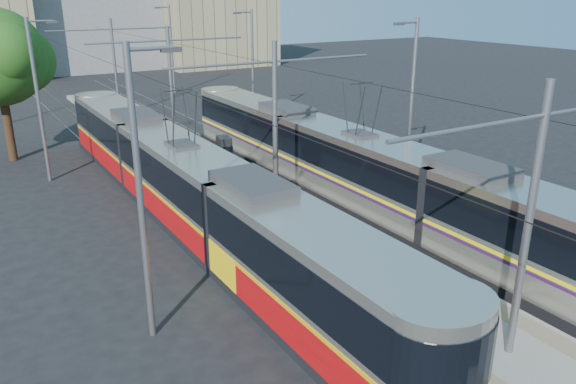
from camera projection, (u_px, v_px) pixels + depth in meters
ground at (402, 294)px, 17.86m from camera, size 160.00×160.00×0.00m
platform at (195, 161)px, 31.47m from camera, size 4.00×50.00×0.30m
tactile_strip_left at (170, 162)px, 30.70m from camera, size 0.70×50.00×0.01m
tactile_strip_right at (218, 155)px, 32.13m from camera, size 0.70×50.00×0.01m
rails at (195, 163)px, 31.51m from camera, size 8.71×70.00×0.03m
tram_left at (184, 183)px, 22.94m from camera, size 2.43×30.06×5.50m
tram_right at (358, 167)px, 24.58m from camera, size 2.43×30.40×5.50m
catenary at (212, 90)px, 27.71m from camera, size 9.20×70.00×7.00m
street_lamps at (165, 80)px, 33.33m from camera, size 15.18×38.22×8.00m
shelter at (225, 157)px, 27.46m from camera, size 0.77×1.08×2.18m
tree at (3, 58)px, 30.58m from camera, size 5.78×5.34×8.40m
building_centre at (90, 3)px, 69.60m from camera, size 18.36×14.28×15.63m
building_right at (214, 13)px, 72.08m from camera, size 14.28×10.20×13.14m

